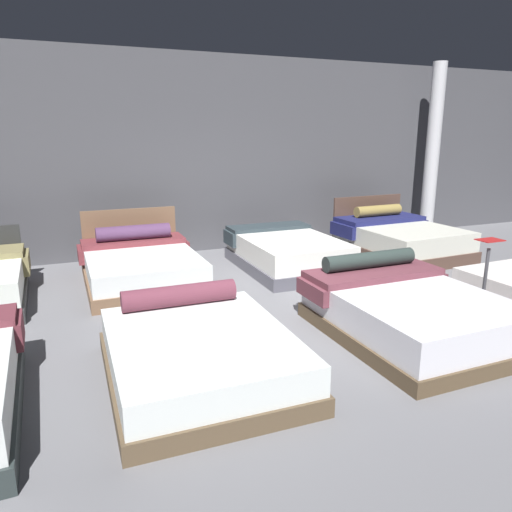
# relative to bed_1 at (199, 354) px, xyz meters

# --- Properties ---
(ground_plane) EXTENTS (18.00, 18.00, 0.02)m
(ground_plane) POSITION_rel_bed_1_xyz_m (1.16, 1.40, -0.23)
(ground_plane) COLOR slate
(showroom_back_wall) EXTENTS (18.00, 0.06, 3.50)m
(showroom_back_wall) POSITION_rel_bed_1_xyz_m (1.16, 4.68, 1.53)
(showroom_back_wall) COLOR #47474C
(showroom_back_wall) RESTS_ON ground_plane
(bed_1) EXTENTS (1.62, 1.99, 0.64)m
(bed_1) POSITION_rel_bed_1_xyz_m (0.00, 0.00, 0.00)
(bed_1) COLOR brown
(bed_1) RESTS_ON ground_plane
(bed_2) EXTENTS (1.74, 2.12, 0.76)m
(bed_2) POSITION_rel_bed_1_xyz_m (2.35, 0.04, 0.04)
(bed_2) COLOR brown
(bed_2) RESTS_ON ground_plane
(bed_5) EXTENTS (1.68, 2.10, 0.96)m
(bed_5) POSITION_rel_bed_1_xyz_m (-0.03, 3.05, 0.04)
(bed_5) COLOR brown
(bed_5) RESTS_ON ground_plane
(bed_6) EXTENTS (1.50, 2.13, 0.58)m
(bed_6) POSITION_rel_bed_1_xyz_m (2.29, 2.95, 0.04)
(bed_6) COLOR #52515C
(bed_6) RESTS_ON ground_plane
(bed_7) EXTENTS (1.79, 2.13, 0.96)m
(bed_7) POSITION_rel_bed_1_xyz_m (4.54, 2.99, 0.07)
(bed_7) COLOR #4F382E
(bed_7) RESTS_ON ground_plane
(price_sign) EXTENTS (0.28, 0.24, 0.97)m
(price_sign) POSITION_rel_bed_1_xyz_m (3.45, 0.08, 0.15)
(price_sign) COLOR #3F3F44
(price_sign) RESTS_ON ground_plane
(support_pillar) EXTENTS (0.28, 0.28, 3.50)m
(support_pillar) POSITION_rel_bed_1_xyz_m (6.09, 4.05, 1.53)
(support_pillar) COLOR silver
(support_pillar) RESTS_ON ground_plane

